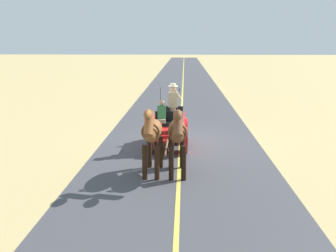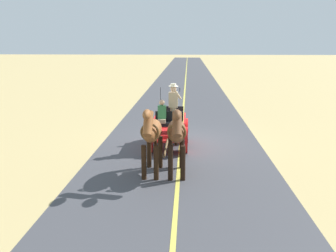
# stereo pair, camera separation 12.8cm
# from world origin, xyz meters

# --- Properties ---
(ground_plane) EXTENTS (200.00, 200.00, 0.00)m
(ground_plane) POSITION_xyz_m (0.00, 0.00, 0.00)
(ground_plane) COLOR tan
(road_surface) EXTENTS (6.32, 160.00, 0.01)m
(road_surface) POSITION_xyz_m (0.00, 0.00, 0.00)
(road_surface) COLOR #424247
(road_surface) RESTS_ON ground
(road_centre_stripe) EXTENTS (0.12, 160.00, 0.00)m
(road_centre_stripe) POSITION_xyz_m (0.00, 0.00, 0.01)
(road_centre_stripe) COLOR #DBCC4C
(road_centre_stripe) RESTS_ON road_surface
(horse_drawn_carriage) EXTENTS (1.43, 4.50, 2.50)m
(horse_drawn_carriage) POSITION_xyz_m (0.42, 0.92, 0.82)
(horse_drawn_carriage) COLOR red
(horse_drawn_carriage) RESTS_ON ground
(horse_near_side) EXTENTS (0.63, 2.13, 2.21)m
(horse_near_side) POSITION_xyz_m (0.06, 3.95, 1.32)
(horse_near_side) COLOR brown
(horse_near_side) RESTS_ON ground
(horse_off_side) EXTENTS (0.62, 2.13, 2.21)m
(horse_off_side) POSITION_xyz_m (0.81, 3.95, 1.32)
(horse_off_side) COLOR brown
(horse_off_side) RESTS_ON ground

